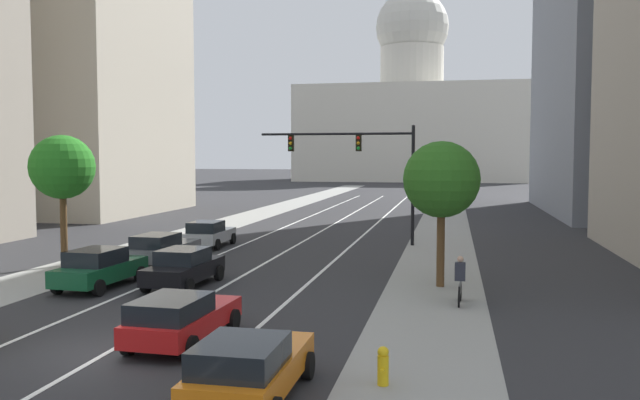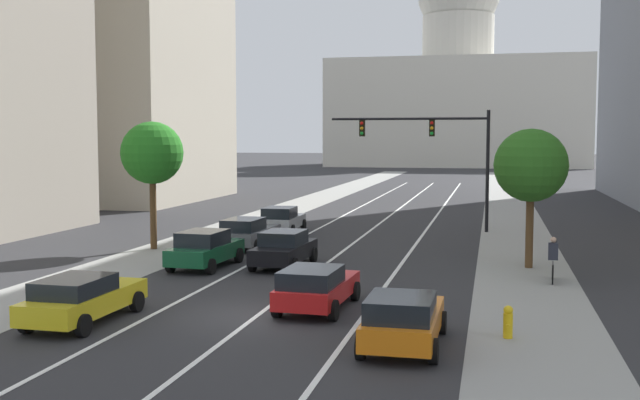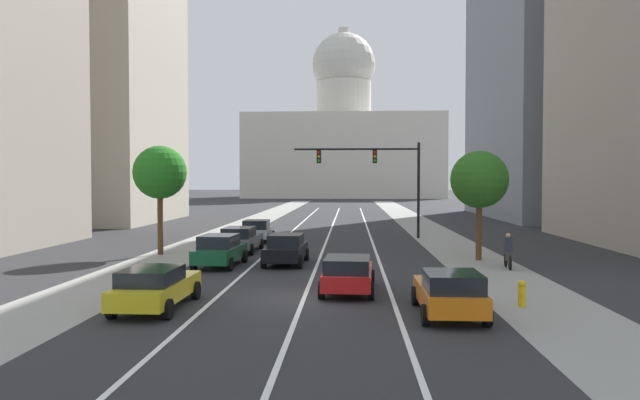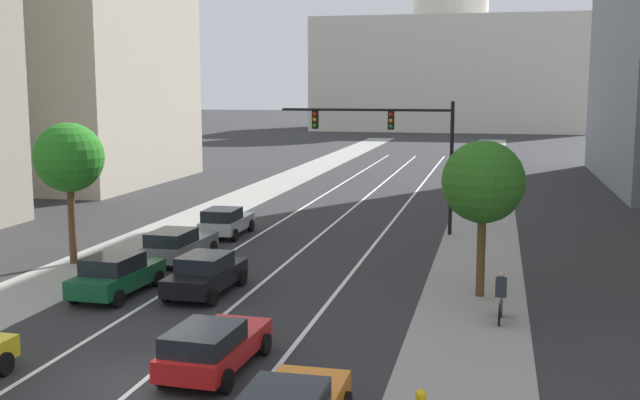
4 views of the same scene
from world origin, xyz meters
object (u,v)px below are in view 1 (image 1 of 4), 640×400
Objects in this scene: fire_hydrant at (383,366)px; street_tree_far_right at (441,180)px; street_tree_near_left at (62,168)px; car_silver at (209,233)px; car_black at (184,267)px; cyclist at (460,281)px; car_gray at (163,248)px; traffic_signal_mast at (364,158)px; capitol_building at (411,116)px; car_green at (99,268)px; car_red at (181,317)px; car_orange at (249,367)px.

street_tree_far_right reaches higher than fire_hydrant.
car_silver is at bearing 59.34° from street_tree_near_left.
car_silver is at bearing 18.18° from car_black.
cyclist is 19.38m from street_tree_near_left.
car_black is 4.87× the size of fire_hydrant.
traffic_signal_mast is at bearing -41.26° from car_gray.
traffic_signal_mast reaches higher than car_silver.
traffic_signal_mast is 24.56m from fire_hydrant.
capitol_building is at bearing 1.32° from car_black.
capitol_building reaches higher than street_tree_far_right.
car_silver is 11.46m from car_black.
car_green is 4.95× the size of fire_hydrant.
car_green reaches higher than fire_hydrant.
fire_hydrant is at bearing -138.51° from car_gray.
traffic_signal_mast reaches higher than fire_hydrant.
fire_hydrant is at bearing -150.54° from car_silver.
street_tree_near_left reaches higher than car_silver.
car_red is 22.19m from traffic_signal_mast.
cyclist is at bearing 78.35° from fire_hydrant.
cyclist is at bearing -87.81° from car_green.
traffic_signal_mast reaches higher than cyclist.
cyclist is (9.24, -119.25, -13.07)m from capitol_building.
street_tree_near_left is (-10.78, 11.15, 3.92)m from car_red.
car_green reaches higher than car_red.
car_silver is 18.50m from cyclist.
street_tree_far_right reaches higher than car_red.
capitol_building is at bearing -3.50° from car_silver.
cyclist is (1.80, 8.72, 0.39)m from fire_hydrant.
fire_hydrant is (9.03, -9.78, -0.32)m from car_black.
car_gray is 6.04m from street_tree_near_left.
car_orange is 1.05× the size of car_silver.
street_tree_far_right is (1.06, 11.81, 3.81)m from fire_hydrant.
capitol_building is 120.32m from cyclist.
capitol_building reaches higher than cyclist.
car_black is at bearing -164.87° from car_silver.
car_green is 17.76m from traffic_signal_mast.
street_tree_near_left is (-13.96, 14.90, 3.91)m from car_orange.
capitol_building is 8.16× the size of street_tree_far_right.
car_green is at bearing -45.28° from street_tree_near_left.
car_green is at bearing -92.30° from capitol_building.
car_green is 1.02× the size of car_black.
car_green is at bearing 42.66° from car_orange.
car_black is at bearing -24.96° from street_tree_near_left.
traffic_signal_mast reaches higher than car_red.
car_red is (-3.19, 3.76, -0.01)m from car_orange.
car_orange is 13.02m from car_black.
street_tree_near_left reaches higher than car_green.
capitol_building reaches higher than car_green.
car_silver reaches higher than fire_hydrant.
car_silver is 4.55× the size of fire_hydrant.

